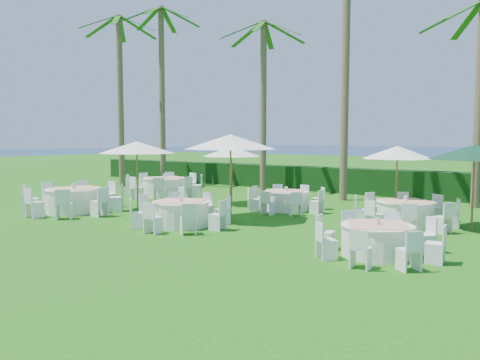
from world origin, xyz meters
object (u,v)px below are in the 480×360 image
object	(u,v)px
banquet_table_a	(74,200)
banquet_table_f	(405,213)
banquet_table_d	(165,187)
umbrella_b	(231,142)
umbrella_green	(475,152)
banquet_table_b	(181,213)
banquet_table_e	(286,200)
umbrella_a	(137,147)
umbrella_d	(397,152)
banquet_table_c	(377,239)
umbrella_c	(232,151)

from	to	relation	value
banquet_table_a	banquet_table_f	world-z (taller)	banquet_table_a
banquet_table_d	umbrella_b	world-z (taller)	umbrella_b
banquet_table_d	umbrella_green	bearing A→B (deg)	-1.48
banquet_table_f	banquet_table_b	bearing A→B (deg)	-142.88
banquet_table_d	umbrella_b	size ratio (longest dim) A/B	1.15
banquet_table_e	umbrella_a	world-z (taller)	umbrella_a
banquet_table_a	banquet_table_d	bearing A→B (deg)	98.28
banquet_table_d	banquet_table_e	xyz separation A→B (m)	(6.57, -0.28, -0.07)
banquet_table_e	umbrella_d	bearing A→B (deg)	6.82
banquet_table_c	banquet_table_d	distance (m)	12.62
banquet_table_c	banquet_table_e	bearing A→B (deg)	138.13
umbrella_c	banquet_table_d	bearing A→B (deg)	177.05
banquet_table_c	banquet_table_f	size ratio (longest dim) A/B	0.97
umbrella_d	banquet_table_f	bearing A→B (deg)	-57.66
banquet_table_b	banquet_table_e	distance (m)	4.63
banquet_table_d	umbrella_c	xyz separation A→B (m)	(4.00, -0.21, 1.66)
banquet_table_e	umbrella_b	bearing A→B (deg)	-99.35
banquet_table_d	umbrella_b	bearing A→B (deg)	-26.20
banquet_table_e	umbrella_green	size ratio (longest dim) A/B	1.10
banquet_table_b	umbrella_a	distance (m)	4.27
banquet_table_d	umbrella_green	xyz separation A→B (m)	(12.76, -0.33, 1.77)
banquet_table_b	banquet_table_f	xyz separation A→B (m)	(5.36, 4.06, -0.00)
banquet_table_c	banquet_table_d	bearing A→B (deg)	157.46
banquet_table_c	umbrella_b	size ratio (longest dim) A/B	0.95
banquet_table_f	umbrella_a	distance (m)	9.49
banquet_table_a	umbrella_c	bearing A→B (deg)	56.88
banquet_table_b	banquet_table_e	world-z (taller)	banquet_table_b
banquet_table_d	umbrella_c	world-z (taller)	umbrella_c
banquet_table_a	umbrella_d	size ratio (longest dim) A/B	1.43
banquet_table_c	umbrella_b	world-z (taller)	umbrella_b
banquet_table_e	banquet_table_f	xyz separation A→B (m)	(4.44, -0.48, 0.02)
banquet_table_a	umbrella_c	size ratio (longest dim) A/B	1.47
banquet_table_e	umbrella_b	size ratio (longest dim) A/B	0.95
umbrella_b	banquet_table_b	bearing A→B (deg)	-104.53
banquet_table_c	banquet_table_a	bearing A→B (deg)	-178.22
banquet_table_f	umbrella_b	distance (m)	5.78
banquet_table_a	banquet_table_e	size ratio (longest dim) A/B	1.20
umbrella_d	umbrella_green	size ratio (longest dim) A/B	0.92
banquet_table_c	banquet_table_f	distance (m)	4.12
banquet_table_c	umbrella_b	distance (m)	6.20
umbrella_b	umbrella_green	distance (m)	7.16
banquet_table_a	banquet_table_c	bearing A→B (deg)	1.78
umbrella_a	umbrella_green	bearing A→B (deg)	16.12
umbrella_a	umbrella_green	size ratio (longest dim) A/B	1.06
banquet_table_a	umbrella_d	bearing A→B (deg)	28.99
banquet_table_c	umbrella_a	xyz separation A→B (m)	(-9.56, 1.43, 1.92)
banquet_table_f	umbrella_d	distance (m)	2.10
umbrella_c	banquet_table_b	bearing A→B (deg)	-70.25
umbrella_b	umbrella_c	distance (m)	3.54
banquet_table_b	banquet_table_d	world-z (taller)	banquet_table_d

